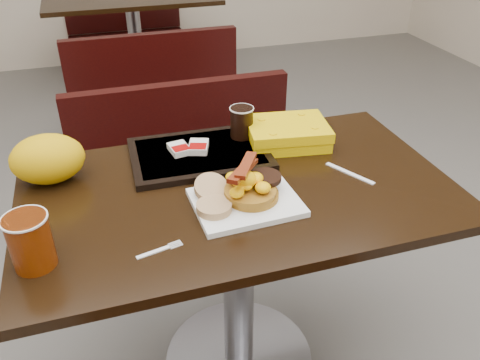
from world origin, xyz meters
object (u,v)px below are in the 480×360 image
object	(u,v)px
bench_far_s	(151,83)
bench_far_n	(126,26)
table_far	(136,48)
coffee_cup_far	(242,122)
knife	(350,173)
hashbrown_sleeve_right	(199,147)
bench_near_n	(192,178)
fork	(153,252)
hashbrown_sleeve_left	(179,149)
table_near	(239,285)
pancake_stack	(252,192)
clamshell	(287,133)
coffee_cup_near	(30,242)
tray	(200,154)
paper_bag	(48,159)
platter	(246,202)

from	to	relation	value
bench_far_s	bench_far_n	distance (m)	1.40
table_far	coffee_cup_far	distance (m)	2.38
knife	hashbrown_sleeve_right	xyz separation A→B (m)	(-0.40, 0.24, 0.03)
bench_near_n	fork	xyz separation A→B (m)	(-0.27, -0.91, 0.39)
hashbrown_sleeve_left	hashbrown_sleeve_right	size ratio (longest dim) A/B	0.94
bench_near_n	fork	bearing A→B (deg)	-106.67
table_near	knife	xyz separation A→B (m)	(0.33, -0.03, 0.38)
bench_near_n	fork	distance (m)	1.03
table_near	hashbrown_sleeve_right	bearing A→B (deg)	106.88
bench_near_n	pancake_stack	bearing A→B (deg)	-89.10
bench_near_n	pancake_stack	xyz separation A→B (m)	(0.01, -0.78, 0.42)
knife	clamshell	world-z (taller)	clamshell
pancake_stack	hashbrown_sleeve_right	world-z (taller)	pancake_stack
bench_far_s	coffee_cup_near	xyz separation A→B (m)	(-0.53, -2.07, 0.46)
table_far	knife	xyz separation A→B (m)	(0.33, -2.63, 0.38)
bench_far_n	coffee_cup_near	size ratio (longest dim) A/B	7.69
coffee_cup_near	coffee_cup_far	size ratio (longest dim) A/B	1.30
bench_far_s	tray	bearing A→B (deg)	-92.16
hashbrown_sleeve_left	coffee_cup_near	bearing A→B (deg)	-146.09
table_near	coffee_cup_near	distance (m)	0.71
bench_near_n	coffee_cup_near	xyz separation A→B (m)	(-0.53, -0.87, 0.46)
table_far	paper_bag	bearing A→B (deg)	-101.71
pancake_stack	bench_far_s	bearing A→B (deg)	90.35
knife	clamshell	bearing A→B (deg)	175.90
clamshell	paper_bag	distance (m)	0.73
table_near	bench_far_n	size ratio (longest dim) A/B	1.20
platter	clamshell	distance (m)	0.38
hashbrown_sleeve_left	bench_far_s	bearing A→B (deg)	76.06
table_far	coffee_cup_near	world-z (taller)	coffee_cup_near
bench_far_n	table_near	bearing A→B (deg)	-90.00
coffee_cup_near	tray	xyz separation A→B (m)	(0.46, 0.37, -0.06)
coffee_cup_near	tray	distance (m)	0.60
table_near	table_far	world-z (taller)	same
bench_far_n	fork	xyz separation A→B (m)	(-0.27, -3.51, 0.39)
knife	tray	size ratio (longest dim) A/B	0.39
coffee_cup_near	coffee_cup_far	distance (m)	0.75
fork	tray	xyz separation A→B (m)	(0.21, 0.41, 0.01)
hashbrown_sleeve_right	bench_far_n	bearing A→B (deg)	108.23
pancake_stack	fork	size ratio (longest dim) A/B	1.28
platter	hashbrown_sleeve_right	size ratio (longest dim) A/B	3.51
knife	tray	xyz separation A→B (m)	(-0.40, 0.23, 0.01)
bench_near_n	platter	world-z (taller)	platter
fork	bench_far_n	bearing A→B (deg)	72.67
hashbrown_sleeve_right	coffee_cup_far	world-z (taller)	coffee_cup_far
coffee_cup_far	platter	bearing A→B (deg)	-105.56
fork	paper_bag	world-z (taller)	paper_bag
bench_far_s	clamshell	bearing A→B (deg)	-82.31
fork	coffee_cup_far	size ratio (longest dim) A/B	1.13
bench_far_s	coffee_cup_near	bearing A→B (deg)	-104.33
coffee_cup_far	hashbrown_sleeve_left	bearing A→B (deg)	-169.10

